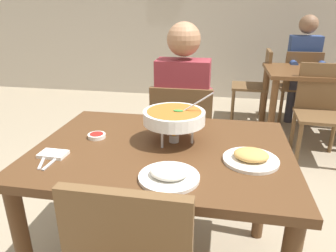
{
  "coord_description": "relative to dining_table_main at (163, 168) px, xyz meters",
  "views": [
    {
      "loc": [
        0.26,
        -1.31,
        1.4
      ],
      "look_at": [
        0.0,
        0.15,
        0.82
      ],
      "focal_mm": 32.92,
      "sensor_mm": 36.0,
      "label": 1
    }
  ],
  "objects": [
    {
      "name": "patron_bg_left",
      "position": [
        1.23,
        2.73,
        0.09
      ],
      "size": [
        0.4,
        0.45,
        1.31
      ],
      "color": "#2D2D38",
      "rests_on": "ground_plane"
    },
    {
      "name": "curry_bowl",
      "position": [
        0.04,
        0.07,
        0.24
      ],
      "size": [
        0.33,
        0.3,
        0.26
      ],
      "color": "silver",
      "rests_on": "dining_table_main"
    },
    {
      "name": "sauce_dish",
      "position": [
        -0.35,
        0.05,
        0.13
      ],
      "size": [
        0.09,
        0.09,
        0.02
      ],
      "color": "white",
      "rests_on": "dining_table_main"
    },
    {
      "name": "chair_diner_main",
      "position": [
        -0.0,
        0.73,
        -0.14
      ],
      "size": [
        0.44,
        0.44,
        0.9
      ],
      "color": "brown",
      "rests_on": "ground_plane"
    },
    {
      "name": "fork_utensil",
      "position": [
        -0.49,
        -0.23,
        0.12
      ],
      "size": [
        0.07,
        0.16,
        0.01
      ],
      "primitive_type": "cube",
      "rotation": [
        0.0,
        0.0,
        0.34
      ],
      "color": "silver",
      "rests_on": "dining_table_main"
    },
    {
      "name": "napkin_folded",
      "position": [
        -0.47,
        -0.18,
        0.12
      ],
      "size": [
        0.12,
        0.08,
        0.02
      ],
      "primitive_type": "cube",
      "rotation": [
        0.0,
        0.0,
        -0.03
      ],
      "color": "white",
      "rests_on": "dining_table_main"
    },
    {
      "name": "dining_table_far",
      "position": [
        1.22,
        2.16,
        -0.02
      ],
      "size": [
        1.0,
        0.8,
        0.77
      ],
      "color": "brown",
      "rests_on": "ground_plane"
    },
    {
      "name": "chair_bg_left",
      "position": [
        1.19,
        2.68,
        -0.14
      ],
      "size": [
        0.45,
        0.45,
        0.9
      ],
      "color": "brown",
      "rests_on": "ground_plane"
    },
    {
      "name": "rice_plate",
      "position": [
        0.08,
        -0.28,
        0.14
      ],
      "size": [
        0.24,
        0.24,
        0.06
      ],
      "color": "white",
      "rests_on": "dining_table_main"
    },
    {
      "name": "appetizer_plate",
      "position": [
        0.41,
        -0.08,
        0.14
      ],
      "size": [
        0.24,
        0.24,
        0.06
      ],
      "color": "white",
      "rests_on": "dining_table_main"
    },
    {
      "name": "dining_table_main",
      "position": [
        0.0,
        0.0,
        0.0
      ],
      "size": [
        1.21,
        0.89,
        0.77
      ],
      "color": "#51331C",
      "rests_on": "ground_plane"
    },
    {
      "name": "spoon_utensil",
      "position": [
        -0.44,
        -0.23,
        0.12
      ],
      "size": [
        0.02,
        0.17,
        0.01
      ],
      "primitive_type": "cube",
      "rotation": [
        0.0,
        0.0,
        -0.02
      ],
      "color": "silver",
      "rests_on": "dining_table_main"
    },
    {
      "name": "diner_main",
      "position": [
        0.0,
        0.76,
        0.09
      ],
      "size": [
        0.4,
        0.45,
        1.31
      ],
      "color": "#2D2D38",
      "rests_on": "ground_plane"
    },
    {
      "name": "chair_bg_corner",
      "position": [
        0.7,
        2.69,
        -0.14
      ],
      "size": [
        0.45,
        0.45,
        0.9
      ],
      "color": "brown",
      "rests_on": "ground_plane"
    },
    {
      "name": "chair_bg_right",
      "position": [
        1.19,
        1.7,
        -0.14
      ],
      "size": [
        0.46,
        0.46,
        0.9
      ],
      "color": "brown",
      "rests_on": "ground_plane"
    }
  ]
}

